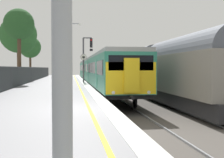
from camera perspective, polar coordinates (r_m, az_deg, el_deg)
ground at (r=11.94m, az=10.26°, el=-8.32°), size 17.40×110.00×1.21m
commuter_train_at_platform at (r=35.51m, az=-2.90°, el=1.66°), size 2.83×40.86×3.81m
freight_train_adjacent_track at (r=24.82m, az=8.76°, el=1.87°), size 2.60×24.96×4.50m
signal_gantry at (r=32.49m, az=-5.04°, el=4.77°), size 1.10×0.24×4.89m
speed_limit_sign at (r=29.66m, az=-5.48°, el=2.70°), size 0.59×0.08×2.93m
platform_lamp_mid at (r=27.12m, az=-8.12°, el=5.88°), size 2.00×0.20×5.66m
background_tree_left at (r=39.88m, az=-17.37°, el=7.89°), size 4.70×4.70×8.17m
background_tree_centre at (r=31.57m, az=-17.29°, el=9.78°), size 3.05×3.05×7.50m
background_tree_right at (r=50.94m, az=-15.50°, el=5.80°), size 3.54×3.54×6.77m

